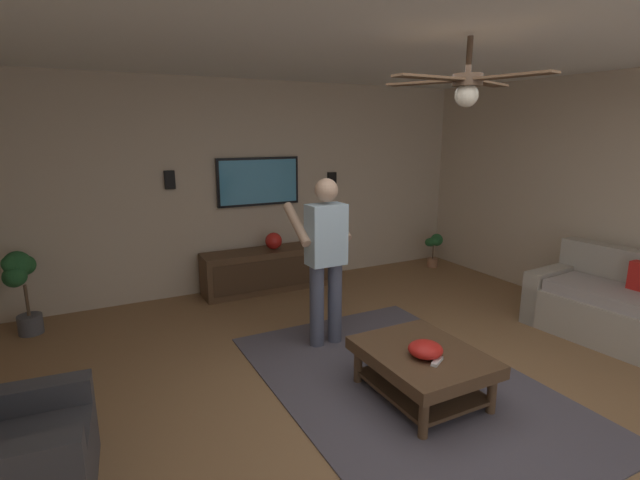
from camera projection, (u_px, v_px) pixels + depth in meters
name	position (u px, v px, depth m)	size (l,w,h in m)	color
ground_plane	(417.00, 411.00, 3.56)	(8.21, 8.21, 0.00)	olive
wall_back_tv	(255.00, 186.00, 6.25)	(0.10, 6.47, 2.70)	#C6B299
ceiling_slab	(438.00, 18.00, 2.93)	(7.05, 6.47, 0.10)	white
area_rug	(404.00, 384.00, 3.91)	(3.00, 2.03, 0.01)	#514C56
couch	(637.00, 314.00, 4.60)	(1.97, 1.02, 0.87)	#A89E8E
armchair	(4.00, 463.00, 2.59)	(0.87, 0.88, 0.82)	#38383D
coffee_table	(422.00, 363.00, 3.68)	(1.00, 0.80, 0.40)	#513823
media_console	(267.00, 270.00, 6.21)	(0.45, 1.70, 0.55)	#513823
tv	(259.00, 182.00, 6.17)	(0.05, 1.11, 0.63)	black
person_standing	(325.00, 252.00, 4.49)	(0.54, 0.54, 1.64)	#4C5166
potted_plant_tall	(19.00, 279.00, 4.81)	(0.34, 0.31, 0.87)	#4C4C51
potted_plant_short	(434.00, 245.00, 7.24)	(0.22, 0.29, 0.52)	#9E6B4C
bowl	(425.00, 349.00, 3.54)	(0.26, 0.26, 0.12)	red
remote_white	(437.00, 361.00, 3.46)	(0.15, 0.04, 0.02)	white
vase_round	(274.00, 241.00, 6.16)	(0.22, 0.22, 0.22)	red
wall_speaker_left	(332.00, 180.00, 6.68)	(0.06, 0.12, 0.22)	black
wall_speaker_right	(170.00, 180.00, 5.66)	(0.06, 0.12, 0.22)	black
ceiling_fan	(466.00, 84.00, 3.21)	(1.17, 1.18, 0.46)	#4C3828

